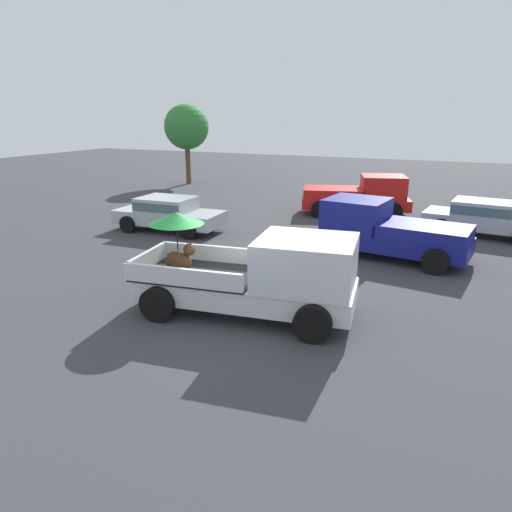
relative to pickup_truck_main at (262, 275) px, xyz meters
name	(u,v)px	position (x,y,z in m)	size (l,w,h in m)	color
ground_plane	(246,312)	(-0.39, -0.05, -0.98)	(80.00, 80.00, 0.00)	#38383D
pickup_truck_main	(262,275)	(0.00, 0.00, 0.00)	(5.26, 2.80, 2.29)	black
pickup_truck_red	(360,196)	(-0.32, 11.96, -0.10)	(5.11, 3.20, 1.80)	black
pickup_truck_far	(385,230)	(1.80, 5.82, -0.10)	(5.00, 2.69, 1.80)	black
parked_sedan_near	(484,216)	(4.78, 10.10, -0.23)	(4.49, 2.39, 1.33)	black
parked_sedan_far	(168,212)	(-6.58, 5.80, -0.23)	(4.37, 2.13, 1.33)	black
tree_by_lot	(186,127)	(-12.73, 17.00, 2.64)	(2.86, 2.86, 5.07)	brown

